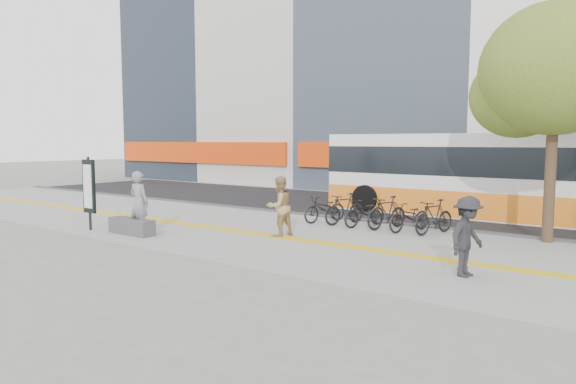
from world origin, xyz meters
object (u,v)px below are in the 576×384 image
Objects in this scene: signboard at (89,187)px; street_tree at (555,73)px; pedestrian_dark at (467,237)px; seated_woman at (139,203)px; bus at (478,178)px; bench at (132,226)px; pedestrian_tan at (279,206)px.

street_tree is at bearing 29.07° from signboard.
seated_woman is at bearing 105.34° from pedestrian_dark.
bus is at bearing 49.92° from signboard.
bench is 0.25× the size of street_tree.
street_tree is at bearing -51.17° from bus.
bus reaches higher than seated_woman.
bench is at bearing -125.11° from bus.
pedestrian_tan is (-3.23, -7.41, -0.52)m from bus.
bus is (8.42, 10.01, 0.08)m from signboard.
signboard is 0.20× the size of bus.
seated_woman reaches higher than pedestrian_dark.
bus reaches higher than pedestrian_tan.
bus reaches higher than signboard.
pedestrian_dark is (5.63, -1.25, -0.05)m from pedestrian_tan.
seated_woman is 1.14× the size of pedestrian_dark.
signboard is (-1.60, -0.31, 1.06)m from bench.
signboard is at bearing 11.01° from seated_woman.
street_tree reaches higher than signboard.
street_tree is at bearing -154.21° from seated_woman.
seated_woman is at bearing -148.93° from street_tree.
signboard is 1.30× the size of pedestrian_tan.
seated_woman is 9.16m from pedestrian_dark.
seated_woman is 4.07m from pedestrian_tan.
bench is 0.88× the size of seated_woman.
bench is at bearing 55.38° from seated_woman.
signboard is at bearing 107.12° from pedestrian_dark.
street_tree is 11.83m from seated_woman.
bench is at bearing -148.38° from street_tree.
signboard is at bearing -130.08° from bus.
pedestrian_tan reaches higher than pedestrian_dark.
street_tree reaches higher than pedestrian_dark.
bus is 6.95× the size of pedestrian_dark.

